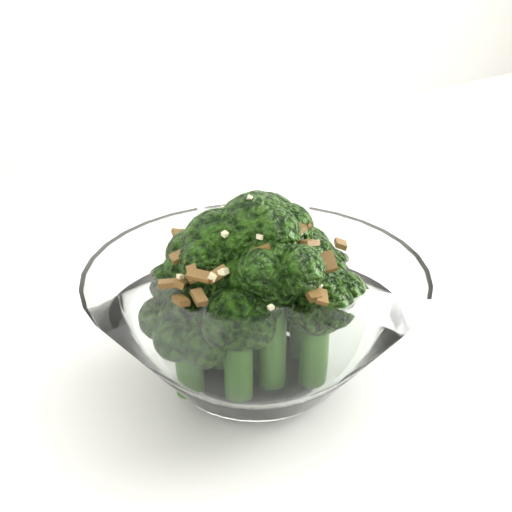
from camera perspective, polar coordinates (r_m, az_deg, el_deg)
name	(u,v)px	position (r m, az deg, el deg)	size (l,w,h in m)	color
table	(409,390)	(0.59, 11.05, -9.52)	(1.33, 1.01, 0.75)	white
broccoli_dish	(256,311)	(0.45, -0.02, -4.02)	(0.20, 0.20, 0.12)	white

